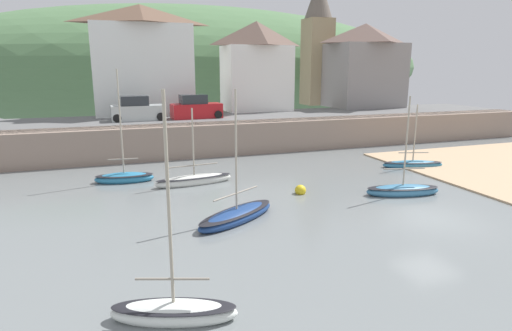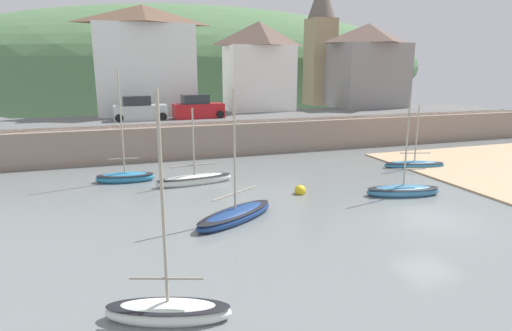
{
  "view_description": "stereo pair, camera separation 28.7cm",
  "coord_description": "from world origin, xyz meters",
  "px_view_note": "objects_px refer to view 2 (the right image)",
  "views": [
    {
      "loc": [
        -13.28,
        -14.45,
        6.61
      ],
      "look_at": [
        -5.79,
        7.04,
        1.31
      ],
      "focal_mm": 29.92,
      "sensor_mm": 36.0,
      "label": 1
    },
    {
      "loc": [
        -13.01,
        -14.54,
        6.61
      ],
      "look_at": [
        -5.79,
        7.04,
        1.31
      ],
      "focal_mm": 29.92,
      "sensor_mm": 36.0,
      "label": 2
    }
  ],
  "objects_px": {
    "dinghy_open_wooden": "(235,215)",
    "parked_car_near_slipway": "(140,110)",
    "waterfront_building_centre": "(259,66)",
    "sailboat_blue_trim": "(168,310)",
    "church_with_spire": "(321,40)",
    "rowboat_small_beached": "(125,177)",
    "parked_car_by_wall": "(198,108)",
    "waterfront_building_left": "(145,60)",
    "sailboat_tall_mast": "(195,180)",
    "waterfront_building_right": "(367,65)",
    "motorboat_with_cabin": "(403,191)",
    "mooring_buoy": "(300,191)",
    "sailboat_nearest_shore": "(414,164)"
  },
  "relations": [
    {
      "from": "motorboat_with_cabin",
      "to": "sailboat_tall_mast",
      "type": "height_order",
      "value": "motorboat_with_cabin"
    },
    {
      "from": "motorboat_with_cabin",
      "to": "waterfront_building_left",
      "type": "bearing_deg",
      "value": 129.98
    },
    {
      "from": "sailboat_tall_mast",
      "to": "parked_car_by_wall",
      "type": "relative_size",
      "value": 1.1
    },
    {
      "from": "rowboat_small_beached",
      "to": "mooring_buoy",
      "type": "xyz_separation_m",
      "value": [
        8.74,
        -5.61,
        -0.09
      ]
    },
    {
      "from": "waterfront_building_centre",
      "to": "church_with_spire",
      "type": "xyz_separation_m",
      "value": [
        8.5,
        4.0,
        2.79
      ]
    },
    {
      "from": "waterfront_building_centre",
      "to": "motorboat_with_cabin",
      "type": "height_order",
      "value": "waterfront_building_centre"
    },
    {
      "from": "waterfront_building_right",
      "to": "sailboat_tall_mast",
      "type": "height_order",
      "value": "waterfront_building_right"
    },
    {
      "from": "dinghy_open_wooden",
      "to": "parked_car_near_slipway",
      "type": "bearing_deg",
      "value": 66.54
    },
    {
      "from": "sailboat_tall_mast",
      "to": "dinghy_open_wooden",
      "type": "bearing_deg",
      "value": -90.81
    },
    {
      "from": "sailboat_nearest_shore",
      "to": "sailboat_tall_mast",
      "type": "bearing_deg",
      "value": -166.22
    },
    {
      "from": "waterfront_building_right",
      "to": "parked_car_near_slipway",
      "type": "distance_m",
      "value": 24.24
    },
    {
      "from": "waterfront_building_right",
      "to": "sailboat_blue_trim",
      "type": "height_order",
      "value": "waterfront_building_right"
    },
    {
      "from": "waterfront_building_centre",
      "to": "sailboat_blue_trim",
      "type": "relative_size",
      "value": 1.34
    },
    {
      "from": "waterfront_building_right",
      "to": "sailboat_tall_mast",
      "type": "distance_m",
      "value": 27.59
    },
    {
      "from": "waterfront_building_centre",
      "to": "sailboat_blue_trim",
      "type": "distance_m",
      "value": 32.54
    },
    {
      "from": "waterfront_building_right",
      "to": "sailboat_tall_mast",
      "type": "relative_size",
      "value": 1.85
    },
    {
      "from": "parked_car_by_wall",
      "to": "rowboat_small_beached",
      "type": "bearing_deg",
      "value": -125.83
    },
    {
      "from": "church_with_spire",
      "to": "parked_car_by_wall",
      "type": "distance_m",
      "value": 18.68
    },
    {
      "from": "waterfront_building_centre",
      "to": "parked_car_by_wall",
      "type": "height_order",
      "value": "waterfront_building_centre"
    },
    {
      "from": "rowboat_small_beached",
      "to": "parked_car_by_wall",
      "type": "distance_m",
      "value": 11.98
    },
    {
      "from": "motorboat_with_cabin",
      "to": "parked_car_near_slipway",
      "type": "xyz_separation_m",
      "value": [
        -12.17,
        17.29,
        2.96
      ]
    },
    {
      "from": "sailboat_tall_mast",
      "to": "sailboat_nearest_shore",
      "type": "bearing_deg",
      "value": -8.69
    },
    {
      "from": "church_with_spire",
      "to": "parked_car_near_slipway",
      "type": "relative_size",
      "value": 3.3
    },
    {
      "from": "mooring_buoy",
      "to": "parked_car_by_wall",
      "type": "bearing_deg",
      "value": 99.02
    },
    {
      "from": "waterfront_building_left",
      "to": "dinghy_open_wooden",
      "type": "distance_m",
      "value": 23.71
    },
    {
      "from": "waterfront_building_left",
      "to": "sailboat_tall_mast",
      "type": "distance_m",
      "value": 17.62
    },
    {
      "from": "waterfront_building_left",
      "to": "sailboat_nearest_shore",
      "type": "height_order",
      "value": "waterfront_building_left"
    },
    {
      "from": "waterfront_building_left",
      "to": "sailboat_tall_mast",
      "type": "xyz_separation_m",
      "value": [
        1.17,
        -16.17,
        -6.91
      ]
    },
    {
      "from": "waterfront_building_centre",
      "to": "waterfront_building_right",
      "type": "distance_m",
      "value": 11.95
    },
    {
      "from": "parked_car_near_slipway",
      "to": "sailboat_tall_mast",
      "type": "bearing_deg",
      "value": -81.09
    },
    {
      "from": "motorboat_with_cabin",
      "to": "parked_car_near_slipway",
      "type": "bearing_deg",
      "value": 137.96
    },
    {
      "from": "church_with_spire",
      "to": "rowboat_small_beached",
      "type": "distance_m",
      "value": 29.82
    },
    {
      "from": "church_with_spire",
      "to": "parked_car_by_wall",
      "type": "relative_size",
      "value": 3.27
    },
    {
      "from": "sailboat_nearest_shore",
      "to": "sailboat_blue_trim",
      "type": "height_order",
      "value": "sailboat_blue_trim"
    },
    {
      "from": "church_with_spire",
      "to": "mooring_buoy",
      "type": "distance_m",
      "value": 28.71
    },
    {
      "from": "waterfront_building_centre",
      "to": "church_with_spire",
      "type": "height_order",
      "value": "church_with_spire"
    },
    {
      "from": "church_with_spire",
      "to": "sailboat_tall_mast",
      "type": "xyz_separation_m",
      "value": [
        -17.94,
        -20.17,
        -9.21
      ]
    },
    {
      "from": "dinghy_open_wooden",
      "to": "waterfront_building_centre",
      "type": "bearing_deg",
      "value": 36.5
    },
    {
      "from": "rowboat_small_beached",
      "to": "parked_car_by_wall",
      "type": "bearing_deg",
      "value": 63.87
    },
    {
      "from": "waterfront_building_centre",
      "to": "sailboat_nearest_shore",
      "type": "relative_size",
      "value": 1.92
    },
    {
      "from": "church_with_spire",
      "to": "parked_car_near_slipway",
      "type": "bearing_deg",
      "value": -157.08
    },
    {
      "from": "dinghy_open_wooden",
      "to": "motorboat_with_cabin",
      "type": "bearing_deg",
      "value": -27.21
    },
    {
      "from": "sailboat_blue_trim",
      "to": "dinghy_open_wooden",
      "type": "distance_m",
      "value": 7.69
    },
    {
      "from": "waterfront_building_left",
      "to": "waterfront_building_right",
      "type": "bearing_deg",
      "value": 0.0
    },
    {
      "from": "waterfront_building_left",
      "to": "dinghy_open_wooden",
      "type": "bearing_deg",
      "value": -85.48
    },
    {
      "from": "waterfront_building_centre",
      "to": "sailboat_blue_trim",
      "type": "bearing_deg",
      "value": -113.24
    },
    {
      "from": "church_with_spire",
      "to": "parked_car_near_slipway",
      "type": "distance_m",
      "value": 22.71
    },
    {
      "from": "dinghy_open_wooden",
      "to": "parked_car_by_wall",
      "type": "bearing_deg",
      "value": 51.79
    },
    {
      "from": "waterfront_building_right",
      "to": "parked_car_by_wall",
      "type": "relative_size",
      "value": 2.03
    },
    {
      "from": "sailboat_nearest_shore",
      "to": "sailboat_tall_mast",
      "type": "xyz_separation_m",
      "value": [
        -14.68,
        0.63,
        0.03
      ]
    }
  ]
}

